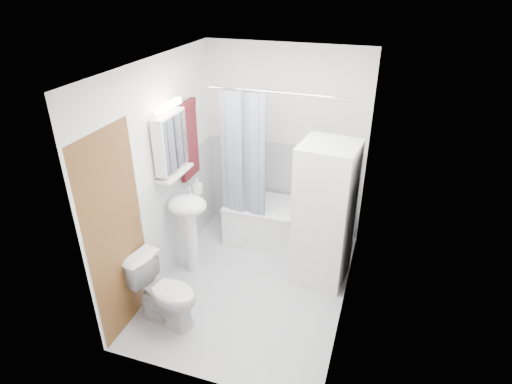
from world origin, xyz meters
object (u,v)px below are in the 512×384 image
(sink, at_px, (189,217))
(washer_dryer, at_px, (324,214))
(bathtub, at_px, (280,222))
(toilet, at_px, (165,292))

(sink, bearing_deg, washer_dryer, 13.72)
(bathtub, xyz_separation_m, sink, (-0.82, -0.86, 0.42))
(bathtub, xyz_separation_m, washer_dryer, (0.61, -0.51, 0.52))
(washer_dryer, relative_size, toilet, 2.30)
(washer_dryer, bearing_deg, toilet, -131.98)
(toilet, bearing_deg, bathtub, -12.44)
(sink, xyz_separation_m, washer_dryer, (1.43, 0.35, 0.10))
(sink, height_order, toilet, sink)
(bathtub, height_order, sink, sink)
(washer_dryer, distance_m, toilet, 1.81)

